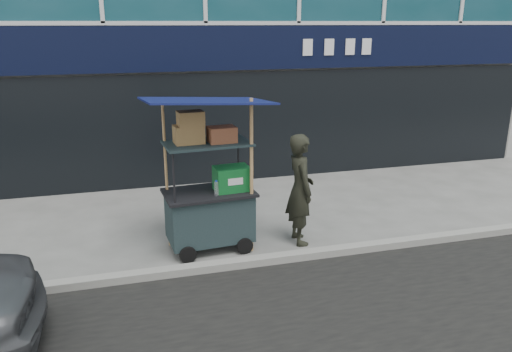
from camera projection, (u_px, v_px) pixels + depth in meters
name	position (u px, v px, depth m)	size (l,w,h in m)	color
ground	(256.00, 258.00, 7.54)	(80.00, 80.00, 0.00)	#61615D
curb	(260.00, 261.00, 7.34)	(80.00, 0.18, 0.12)	gray
vendor_cart	(210.00, 197.00, 7.65)	(1.90, 1.41, 2.44)	black
vendor_man	(300.00, 189.00, 7.88)	(0.65, 0.43, 1.79)	black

